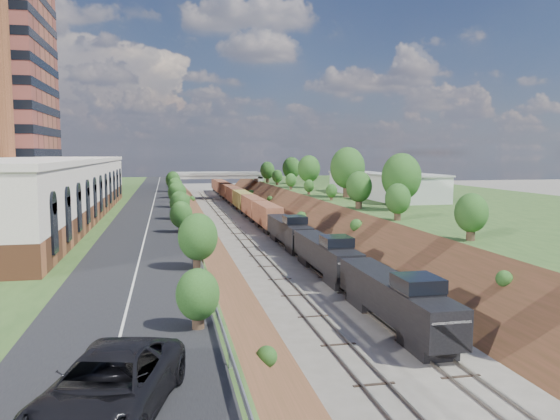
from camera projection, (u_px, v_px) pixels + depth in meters
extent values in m
plane|color=#6B665B|center=(414.00, 377.00, 30.83)|extent=(400.00, 400.00, 0.00)
cube|color=#304F20|center=(36.00, 220.00, 82.31)|extent=(44.00, 180.00, 5.00)
cube|color=#304F20|center=(438.00, 211.00, 95.67)|extent=(44.00, 180.00, 5.00)
cube|color=brown|center=(184.00, 232.00, 87.03)|extent=(10.00, 180.00, 10.00)
cube|color=brown|center=(317.00, 228.00, 91.48)|extent=(10.00, 180.00, 10.00)
cube|color=gray|center=(236.00, 230.00, 88.72)|extent=(1.58, 180.00, 0.18)
cube|color=gray|center=(267.00, 229.00, 89.77)|extent=(1.58, 180.00, 0.18)
cube|color=black|center=(154.00, 201.00, 85.59)|extent=(8.00, 180.00, 0.10)
cube|color=#99999E|center=(180.00, 198.00, 86.37)|extent=(0.06, 171.00, 0.30)
cube|color=brown|center=(36.00, 211.00, 61.53)|extent=(14.00, 62.00, 2.20)
cube|color=silver|center=(35.00, 182.00, 61.19)|extent=(14.00, 62.00, 4.30)
cube|color=silver|center=(34.00, 161.00, 60.94)|extent=(14.30, 62.30, 0.50)
cube|color=gray|center=(174.00, 188.00, 146.97)|extent=(1.50, 8.00, 6.20)
cube|color=gray|center=(259.00, 187.00, 151.63)|extent=(1.50, 8.00, 6.20)
cube|color=gray|center=(217.00, 176.00, 148.97)|extent=(24.00, 8.00, 1.00)
cube|color=gray|center=(218.00, 174.00, 145.00)|extent=(24.00, 0.30, 0.80)
cube|color=gray|center=(216.00, 173.00, 152.79)|extent=(24.00, 0.30, 0.80)
cube|color=silver|center=(407.00, 189.00, 85.49)|extent=(9.00, 12.00, 4.00)
cube|color=silver|center=(357.00, 183.00, 106.83)|extent=(8.00, 10.00, 3.60)
cylinder|color=#473323|center=(401.00, 200.00, 72.56)|extent=(1.30, 1.30, 2.62)
ellipsoid|color=#254C1B|center=(401.00, 177.00, 72.23)|extent=(5.25, 5.25, 6.30)
cylinder|color=#473323|center=(188.00, 234.00, 47.33)|extent=(0.66, 0.66, 1.22)
ellipsoid|color=#254C1B|center=(187.00, 217.00, 47.18)|extent=(2.45, 2.45, 2.94)
cube|color=black|center=(427.00, 344.00, 34.83)|extent=(2.40, 4.00, 0.90)
cube|color=black|center=(394.00, 296.00, 39.82)|extent=(2.77, 16.61, 2.58)
cube|color=black|center=(439.00, 331.00, 33.23)|extent=(2.55, 3.00, 1.80)
cube|color=silver|center=(439.00, 315.00, 33.13)|extent=(2.55, 3.00, 0.15)
cube|color=black|center=(418.00, 283.00, 35.91)|extent=(2.71, 3.10, 0.90)
cube|color=black|center=(325.00, 253.00, 56.97)|extent=(2.77, 16.61, 2.58)
cube|color=black|center=(288.00, 230.00, 74.11)|extent=(2.77, 16.61, 2.58)
cube|color=brown|center=(234.00, 194.00, 133.71)|extent=(2.77, 103.89, 3.32)
imported|color=black|center=(109.00, 387.00, 15.44)|extent=(4.73, 7.31, 1.87)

